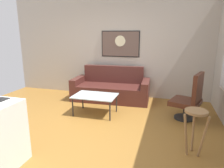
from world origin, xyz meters
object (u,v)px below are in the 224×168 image
(wall_painting, at_px, (120,44))
(coffee_table, at_px, (95,97))
(armchair, at_px, (190,98))
(bar_stool, at_px, (195,121))
(couch, at_px, (111,89))

(wall_painting, bearing_deg, coffee_table, -96.59)
(armchair, height_order, bar_stool, armchair)
(coffee_table, relative_size, armchair, 0.94)
(coffee_table, distance_m, bar_stool, 2.25)
(wall_painting, bearing_deg, armchair, -36.25)
(armchair, bearing_deg, bar_stool, -91.62)
(armchair, distance_m, wall_painting, 2.48)
(wall_painting, bearing_deg, bar_stool, -56.23)
(couch, height_order, coffee_table, couch)
(couch, bearing_deg, bar_stool, -49.03)
(coffee_table, height_order, bar_stool, bar_stool)
(bar_stool, distance_m, wall_painting, 3.34)
(armchair, bearing_deg, couch, 155.89)
(couch, bearing_deg, coffee_table, -92.48)
(armchair, bearing_deg, wall_painting, 143.75)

